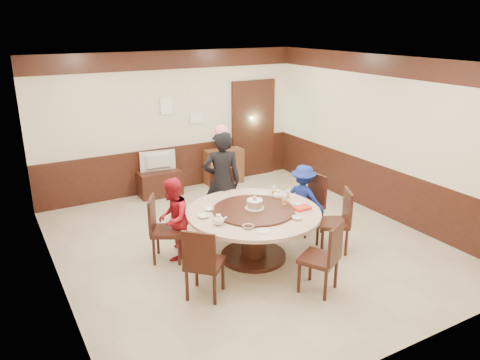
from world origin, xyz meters
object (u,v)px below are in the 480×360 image
birthday_cake (255,204)px  thermos (221,141)px  person_standing (222,182)px  television (159,162)px  side_cabinet (224,166)px  shrimp_platter (302,209)px  person_blue (303,198)px  tv_stand (160,183)px  banquet_table (254,225)px  person_red (173,219)px

birthday_cake → thermos: size_ratio=0.74×
person_standing → television: 2.14m
birthday_cake → television: 3.20m
side_cabinet → shrimp_platter: bearing=-99.4°
shrimp_platter → side_cabinet: bearing=80.6°
person_blue → tv_stand: 3.15m
person_standing → birthday_cake: 1.08m
television → person_blue: bearing=125.3°
shrimp_platter → thermos: size_ratio=0.79×
person_standing → tv_stand: person_standing is taller
banquet_table → thermos: bearing=70.4°
shrimp_platter → tv_stand: 3.69m
shrimp_platter → side_cabinet: (0.59, 3.57, -0.40)m
person_blue → shrimp_platter: 1.00m
banquet_table → person_standing: 1.14m
side_cabinet → birthday_cake: bearing=-110.1°
birthday_cake → television: birthday_cake is taller
tv_stand → side_cabinet: 1.47m
person_blue → birthday_cake: bearing=79.7°
television → side_cabinet: size_ratio=0.88×
person_red → thermos: person_red is taller
person_red → television: size_ratio=1.73×
tv_stand → thermos: thermos is taller
birthday_cake → television: bearing=95.2°
banquet_table → tv_stand: size_ratio=2.27×
person_blue → thermos: 2.83m
birthday_cake → thermos: 3.41m
person_standing → birthday_cake: person_standing is taller
person_red → thermos: bearing=173.9°
banquet_table → shrimp_platter: shrimp_platter is taller
banquet_table → television: size_ratio=2.73×
banquet_table → birthday_cake: size_ratio=6.90×
thermos → person_blue: bearing=-88.9°
person_standing → television: person_standing is taller
person_standing → television: (-0.32, 2.11, -0.15)m
shrimp_platter → thermos: 3.62m
birthday_cake → shrimp_platter: bearing=-31.6°
person_standing → tv_stand: bearing=-62.4°
person_red → person_standing: bearing=148.0°
banquet_table → tv_stand: (-0.27, 3.20, -0.28)m
person_standing → person_blue: 1.36m
person_blue → tv_stand: bearing=-1.6°
person_standing → thermos: size_ratio=4.50×
person_blue → tv_stand: size_ratio=1.34×
person_red → side_cabinet: bearing=173.3°
side_cabinet → thermos: size_ratio=2.11×
birthday_cake → shrimp_platter: (0.58, -0.36, -0.07)m
person_standing → shrimp_platter: bearing=130.2°
shrimp_platter → thermos: bearing=81.3°
person_red → shrimp_platter: (1.61, -0.95, 0.17)m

